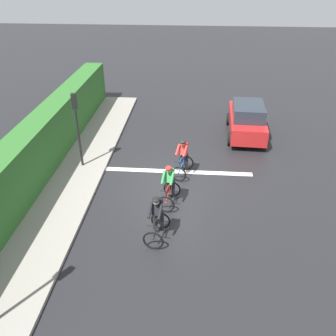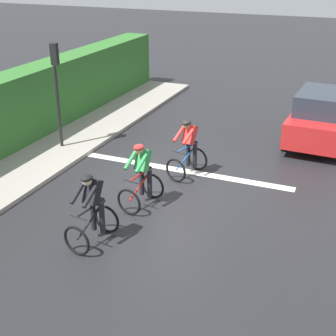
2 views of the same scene
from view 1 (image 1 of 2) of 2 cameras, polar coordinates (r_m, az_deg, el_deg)
ground_plane at (r=14.63m, az=0.22°, el=-2.29°), size 80.00×80.00×0.00m
sidewalk_kerb at (r=13.92m, az=-18.28°, el=-5.70°), size 2.80×23.59×0.12m
stone_wall_low at (r=14.14m, az=-21.83°, el=-4.61°), size 0.44×23.59×0.61m
hedge_wall at (r=13.83m, az=-23.62°, el=-1.59°), size 1.10×23.59×2.33m
road_marking_stop_line at (r=15.36m, az=0.46°, el=-0.52°), size 7.00×0.30×0.01m
cyclist_lead at (r=11.43m, az=-1.76°, el=-8.10°), size 0.82×1.16×1.66m
cyclist_second at (r=12.96m, az=0.18°, el=-2.85°), size 0.85×1.18×1.66m
cyclist_mid at (r=14.75m, az=2.41°, el=1.59°), size 0.96×1.23×1.66m
car_red at (r=18.67m, az=12.58°, el=7.60°), size 2.03×4.17×1.76m
traffic_light_near_crossing at (r=15.19m, az=-14.48°, el=7.48°), size 0.24×0.31×3.34m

